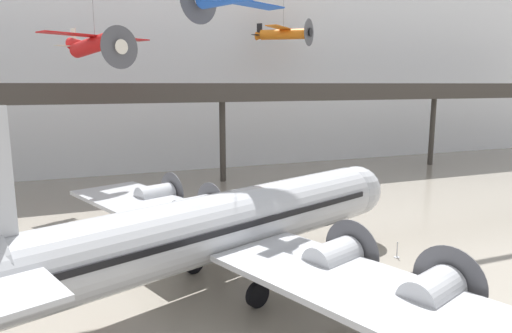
{
  "coord_description": "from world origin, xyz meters",
  "views": [
    {
      "loc": [
        -15.27,
        -18.83,
        11.13
      ],
      "look_at": [
        -4.22,
        9.51,
        5.61
      ],
      "focal_mm": 32.0,
      "sensor_mm": 36.0,
      "label": 1
    }
  ],
  "objects": [
    {
      "name": "mezzanine_walkway",
      "position": [
        0.0,
        29.88,
        9.5
      ],
      "size": [
        110.0,
        3.2,
        11.21
      ],
      "color": "#38332D",
      "rests_on": "ground"
    },
    {
      "name": "suspended_plane_red_highwing",
      "position": [
        -13.48,
        23.98,
        14.55
      ],
      "size": [
        9.33,
        8.32,
        10.87
      ],
      "rotation": [
        0.0,
        0.0,
        5.21
      ],
      "color": "red"
    },
    {
      "name": "info_sign_pedestal",
      "position": [
        4.64,
        1.22,
        0.46
      ],
      "size": [
        0.19,
        0.78,
        1.24
      ],
      "rotation": [
        0.0,
        0.0,
        -0.07
      ],
      "color": "#4C4C51",
      "rests_on": "ground"
    },
    {
      "name": "airliner_silver_main",
      "position": [
        -8.78,
        3.67,
        3.58
      ],
      "size": [
        27.79,
        32.5,
        10.36
      ],
      "rotation": [
        0.0,
        0.0,
        0.36
      ],
      "color": "#B7BABF",
      "rests_on": "ground"
    },
    {
      "name": "hangar_back_wall",
      "position": [
        0.0,
        40.68,
        14.1
      ],
      "size": [
        140.0,
        3.0,
        28.21
      ],
      "color": "silver",
      "rests_on": "ground"
    },
    {
      "name": "ground_plane",
      "position": [
        0.0,
        0.0,
        0.0
      ],
      "size": [
        260.0,
        260.0,
        0.0
      ],
      "primitive_type": "plane",
      "color": "gray"
    },
    {
      "name": "suspended_plane_orange_highwing",
      "position": [
        8.75,
        33.61,
        17.15
      ],
      "size": [
        7.63,
        7.53,
        7.75
      ],
      "rotation": [
        0.0,
        0.0,
        5.45
      ],
      "color": "orange"
    },
    {
      "name": "stanchion_barrier",
      "position": [
        3.49,
        4.05,
        0.33
      ],
      "size": [
        0.36,
        0.36,
        1.08
      ],
      "color": "#B2B5BA",
      "rests_on": "ground"
    }
  ]
}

